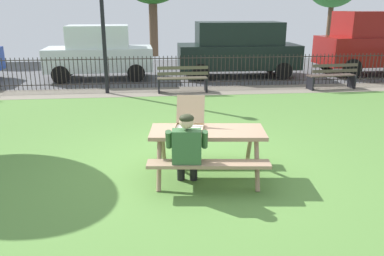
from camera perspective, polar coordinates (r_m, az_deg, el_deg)
name	(u,v)px	position (r m, az deg, el deg)	size (l,w,h in m)	color
ground	(181,139)	(8.20, -1.66, -1.57)	(28.00, 10.92, 0.02)	#58873C
cobblestone_walkway	(169,92)	(12.79, -3.34, 5.31)	(28.00, 1.40, 0.01)	gray
street_asphalt	(164,71)	(17.02, -4.07, 8.28)	(28.00, 7.22, 0.01)	#515154
picnic_table_foreground	(207,140)	(6.24, 2.24, -1.82)	(1.95, 1.67, 0.79)	#A28165
pizza_box_open	(190,120)	(6.29, -0.33, 1.11)	(0.55, 0.63, 0.48)	tan
adult_at_table	(187,148)	(5.74, -0.76, -2.88)	(0.63, 0.62, 1.19)	black
iron_fence_streetside	(168,71)	(13.37, -3.53, 8.21)	(21.72, 0.03, 1.06)	#2D2823
park_bench_center	(182,79)	(12.60, -1.39, 7.10)	(1.60, 0.47, 0.85)	brown
park_bench_right	(332,76)	(13.91, 19.68, 7.07)	(1.63, 0.61, 0.85)	#514139
lamp_post_walkway	(102,4)	(12.53, -13.00, 17.15)	(0.28, 0.28, 4.49)	black
parked_car_center	(99,52)	(15.31, -13.31, 10.71)	(3.97, 1.96, 1.98)	silver
parked_car_right	(238,48)	(15.56, 6.73, 11.46)	(4.62, 1.99, 2.08)	black
parked_car_far_right	(379,41)	(17.71, 25.58, 11.30)	(4.78, 2.23, 2.46)	maroon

